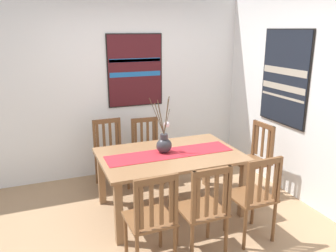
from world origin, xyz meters
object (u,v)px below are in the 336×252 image
at_px(chair_1, 204,209).
at_px(chair_4, 110,152).
at_px(chair_3, 147,148).
at_px(dining_table, 170,161).
at_px(chair_5, 254,196).
at_px(painting_on_side_wall, 285,78).
at_px(chair_2, 151,218).
at_px(chair_0, 253,159).
at_px(centerpiece_vase, 164,143).
at_px(painting_on_back_wall, 135,70).

distance_m(chair_1, chair_4, 1.96).
distance_m(chair_3, chair_4, 0.54).
relative_size(dining_table, chair_5, 1.73).
height_order(chair_1, painting_on_side_wall, painting_on_side_wall).
bearing_deg(painting_on_side_wall, dining_table, -177.16).
distance_m(dining_table, chair_5, 1.07).
distance_m(chair_2, chair_5, 1.12).
xyz_separation_m(dining_table, chair_0, (1.19, -0.01, -0.13)).
xyz_separation_m(dining_table, centerpiece_vase, (-0.05, 0.05, 0.22)).
bearing_deg(painting_on_side_wall, painting_on_back_wall, 142.24).
bearing_deg(chair_5, chair_1, -174.92).
bearing_deg(chair_5, painting_on_side_wall, 42.07).
height_order(chair_2, chair_4, chair_2).
bearing_deg(chair_3, chair_0, -39.12).
distance_m(chair_3, painting_on_back_wall, 1.16).
height_order(centerpiece_vase, painting_on_side_wall, painting_on_side_wall).
bearing_deg(chair_5, chair_0, 55.37).
height_order(chair_0, chair_2, chair_0).
relative_size(centerpiece_vase, chair_5, 0.71).
xyz_separation_m(chair_0, chair_1, (-1.21, -0.93, 0.01)).
xyz_separation_m(centerpiece_vase, chair_2, (-0.49, -0.97, -0.35)).
bearing_deg(painting_on_side_wall, chair_0, -168.54).
bearing_deg(centerpiece_vase, chair_4, 117.55).
relative_size(chair_2, painting_on_back_wall, 0.91).
distance_m(chair_2, painting_on_back_wall, 2.58).
xyz_separation_m(dining_table, painting_on_back_wall, (-0.01, 1.37, 0.93)).
height_order(dining_table, painting_on_back_wall, painting_on_back_wall).
distance_m(centerpiece_vase, chair_3, 0.96).
bearing_deg(chair_4, chair_5, -59.20).
xyz_separation_m(chair_3, painting_on_side_wall, (1.64, -0.85, 1.05)).
xyz_separation_m(chair_4, painting_on_back_wall, (0.51, 0.42, 1.06)).
bearing_deg(centerpiece_vase, chair_3, 85.33).
bearing_deg(chair_1, centerpiece_vase, 91.55).
bearing_deg(centerpiece_vase, dining_table, -44.08).
xyz_separation_m(dining_table, chair_3, (0.02, 0.93, -0.15)).
xyz_separation_m(chair_0, chair_5, (-0.61, -0.88, 0.00)).
bearing_deg(chair_5, chair_3, 106.97).
xyz_separation_m(chair_2, chair_4, (0.02, 1.87, -0.01)).
xyz_separation_m(chair_5, painting_on_side_wall, (1.08, 0.98, 1.04)).
relative_size(centerpiece_vase, chair_3, 0.75).
relative_size(dining_table, chair_3, 1.82).
bearing_deg(dining_table, chair_4, 118.77).
bearing_deg(chair_3, painting_on_back_wall, 93.48).
height_order(chair_3, chair_5, chair_5).
height_order(chair_1, chair_2, chair_1).
bearing_deg(chair_2, chair_4, 89.26).
xyz_separation_m(chair_1, painting_on_back_wall, (0.02, 2.32, 1.06)).
bearing_deg(dining_table, chair_1, -91.53).
relative_size(painting_on_back_wall, painting_on_side_wall, 0.86).
distance_m(dining_table, chair_1, 0.96).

